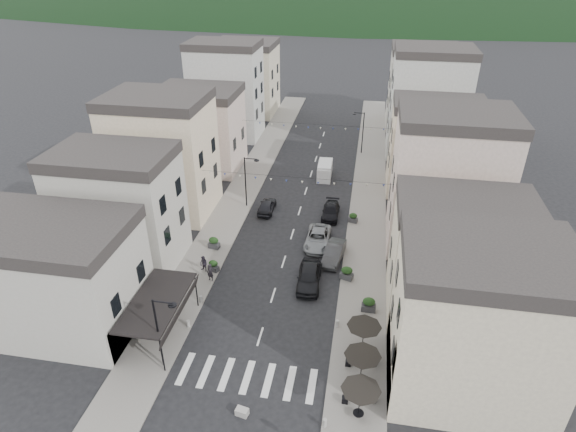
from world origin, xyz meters
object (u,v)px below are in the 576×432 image
object	(u,v)px
parked_car_b	(334,253)
pedestrian_a	(210,272)
parked_car_c	(318,238)
parked_car_d	(331,211)
delivery_van	(325,170)
pedestrian_b	(204,264)
parked_car_a	(309,277)
parked_car_e	(267,206)

from	to	relation	value
parked_car_b	pedestrian_a	bearing A→B (deg)	-145.58
parked_car_b	parked_car_c	distance (m)	2.93
parked_car_c	parked_car_d	distance (m)	5.86
parked_car_c	parked_car_d	size ratio (longest dim) A/B	1.17
parked_car_d	delivery_van	xyz separation A→B (m)	(-1.72, 9.98, 0.38)
pedestrian_b	parked_car_a	bearing A→B (deg)	23.02
pedestrian_b	parked_car_e	bearing A→B (deg)	99.00
parked_car_c	delivery_van	bearing A→B (deg)	93.60
parked_car_c	pedestrian_b	distance (m)	11.52
parked_car_b	pedestrian_a	world-z (taller)	pedestrian_a
parked_car_c	pedestrian_a	distance (m)	11.46
parked_car_e	parked_car_b	bearing A→B (deg)	135.06
parked_car_a	parked_car_c	xyz separation A→B (m)	(0.00, 6.50, -0.13)
parked_car_e	pedestrian_b	bearing A→B (deg)	74.56
parked_car_e	pedestrian_b	world-z (taller)	pedestrian_b
parked_car_b	pedestrian_b	size ratio (longest dim) A/B	2.86
parked_car_e	parked_car_a	bearing A→B (deg)	117.15
parked_car_e	delivery_van	bearing A→B (deg)	-118.61
parked_car_b	delivery_van	size ratio (longest dim) A/B	1.03
parked_car_a	parked_car_d	bearing A→B (deg)	83.67
parked_car_c	pedestrian_a	bearing A→B (deg)	-138.68
pedestrian_b	pedestrian_a	bearing A→B (deg)	-26.23
parked_car_c	parked_car_d	bearing A→B (deg)	82.94
parked_car_b	parked_car_e	size ratio (longest dim) A/B	1.11
parked_car_e	parked_car_c	bearing A→B (deg)	137.66
parked_car_a	delivery_van	bearing A→B (deg)	89.58
pedestrian_b	delivery_van	bearing A→B (deg)	92.71
parked_car_d	pedestrian_a	bearing A→B (deg)	-124.50
parked_car_b	delivery_van	world-z (taller)	delivery_van
parked_car_b	delivery_van	distance (m)	18.32
parked_car_a	delivery_van	world-z (taller)	delivery_van
delivery_van	pedestrian_a	world-z (taller)	delivery_van
parked_car_a	parked_car_d	size ratio (longest dim) A/B	1.13
parked_car_c	delivery_van	world-z (taller)	delivery_van
parked_car_c	parked_car_e	xyz separation A→B (m)	(-6.39, 5.74, -0.02)
delivery_van	parked_car_a	bearing A→B (deg)	-89.26
parked_car_d	parked_car_e	distance (m)	7.11
parked_car_a	parked_car_b	bearing A→B (deg)	63.73
delivery_van	pedestrian_b	bearing A→B (deg)	-113.13
parked_car_d	delivery_van	world-z (taller)	delivery_van
parked_car_a	pedestrian_b	size ratio (longest dim) A/B	3.14
parked_car_d	delivery_van	bearing A→B (deg)	100.12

